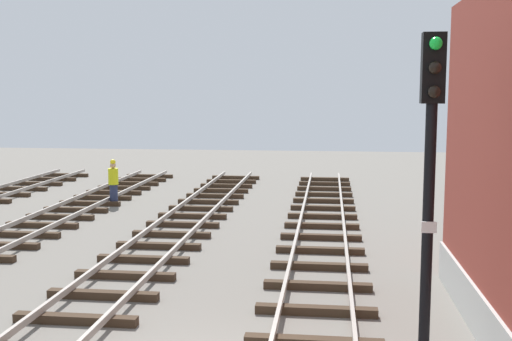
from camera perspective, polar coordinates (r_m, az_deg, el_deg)
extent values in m
cube|color=#38281C|center=(13.07, 5.53, -12.69)|extent=(2.50, 0.24, 0.18)
cube|color=#38281C|center=(14.63, 5.68, -10.51)|extent=(2.50, 0.24, 0.18)
cube|color=#38281C|center=(16.21, 5.80, -8.75)|extent=(2.50, 0.24, 0.18)
cube|color=#38281C|center=(17.81, 5.90, -7.31)|extent=(2.50, 0.24, 0.18)
cube|color=#38281C|center=(19.41, 5.98, -6.10)|extent=(2.50, 0.24, 0.18)
cube|color=#38281C|center=(21.02, 6.05, -5.08)|extent=(2.50, 0.24, 0.18)
cube|color=#38281C|center=(22.63, 6.11, -4.21)|extent=(2.50, 0.24, 0.18)
cube|color=#38281C|center=(24.25, 6.16, -3.45)|extent=(2.50, 0.24, 0.18)
cube|color=#38281C|center=(25.88, 6.20, -2.78)|extent=(2.50, 0.24, 0.18)
cube|color=#38281C|center=(27.50, 6.24, -2.20)|extent=(2.50, 0.24, 0.18)
cube|color=#38281C|center=(29.13, 6.27, -1.68)|extent=(2.50, 0.24, 0.18)
cube|color=#38281C|center=(30.76, 6.31, -1.21)|extent=(2.50, 0.24, 0.18)
cube|color=#38281C|center=(32.40, 6.33, -0.80)|extent=(2.50, 0.24, 0.18)
cube|color=#38281C|center=(13.04, -16.23, -12.99)|extent=(2.50, 0.24, 0.18)
cube|color=#38281C|center=(14.35, -13.87, -11.04)|extent=(2.50, 0.24, 0.18)
cube|color=#38281C|center=(15.69, -11.92, -9.41)|extent=(2.50, 0.24, 0.18)
cube|color=#38281C|center=(17.06, -10.30, -8.03)|extent=(2.50, 0.24, 0.18)
cube|color=#38281C|center=(18.45, -8.93, -6.85)|extent=(2.50, 0.24, 0.18)
cube|color=#38281C|center=(19.85, -7.76, -5.83)|extent=(2.50, 0.24, 0.18)
cube|color=#38281C|center=(21.27, -6.75, -4.95)|extent=(2.50, 0.24, 0.18)
cube|color=#38281C|center=(22.69, -5.87, -4.17)|extent=(2.50, 0.24, 0.18)
cube|color=#38281C|center=(24.13, -5.09, -3.49)|extent=(2.50, 0.24, 0.18)
cube|color=#38281C|center=(25.57, -4.40, -2.88)|extent=(2.50, 0.24, 0.18)
cube|color=#38281C|center=(27.01, -3.79, -2.34)|extent=(2.50, 0.24, 0.18)
cube|color=#38281C|center=(28.46, -3.24, -1.85)|extent=(2.50, 0.24, 0.18)
cube|color=#38281C|center=(29.92, -2.74, -1.41)|extent=(2.50, 0.24, 0.18)
cube|color=#38281C|center=(31.38, -2.29, -1.01)|extent=(2.50, 0.24, 0.18)
cube|color=#38281C|center=(32.84, -1.88, -0.65)|extent=(2.50, 0.24, 0.18)
cube|color=#38281C|center=(21.00, -20.71, -5.52)|extent=(2.50, 0.24, 0.18)
cube|color=#38281C|center=(22.23, -19.04, -4.77)|extent=(2.50, 0.24, 0.18)
cube|color=#38281C|center=(23.48, -17.54, -4.09)|extent=(2.50, 0.24, 0.18)
cube|color=#38281C|center=(24.74, -16.21, -3.48)|extent=(2.50, 0.24, 0.18)
cube|color=#38281C|center=(26.02, -15.00, -2.93)|extent=(2.50, 0.24, 0.18)
cube|color=#38281C|center=(27.31, -13.91, -2.43)|extent=(2.50, 0.24, 0.18)
cube|color=#38281C|center=(28.61, -12.92, -1.98)|extent=(2.50, 0.24, 0.18)
cube|color=#38281C|center=(29.92, -12.01, -1.56)|extent=(2.50, 0.24, 0.18)
cube|color=#38281C|center=(31.24, -11.18, -1.18)|extent=(2.50, 0.24, 0.18)
cube|color=#38281C|center=(32.57, -10.42, -0.83)|extent=(2.50, 0.24, 0.18)
cube|color=#38281C|center=(33.91, -9.72, -0.50)|extent=(2.50, 0.24, 0.18)
cube|color=#38281C|center=(29.56, -22.23, -2.04)|extent=(2.50, 0.24, 0.18)
cube|color=#38281C|center=(31.00, -20.76, -1.57)|extent=(2.50, 0.24, 0.18)
cube|color=#38281C|center=(32.45, -19.42, -1.14)|extent=(2.50, 0.24, 0.18)
cube|color=#38281C|center=(33.92, -18.20, -0.75)|extent=(2.50, 0.24, 0.18)
cube|color=#38281C|center=(35.41, -17.08, -0.40)|extent=(2.50, 0.24, 0.18)
cylinder|color=black|center=(10.46, 15.45, -6.05)|extent=(0.18, 0.18, 4.35)
cube|color=black|center=(10.20, 15.96, 9.03)|extent=(0.36, 0.24, 1.10)
sphere|color=#19E53F|center=(10.04, 16.19, 11.15)|extent=(0.20, 0.20, 0.20)
sphere|color=black|center=(10.02, 16.12, 9.06)|extent=(0.20, 0.20, 0.20)
sphere|color=black|center=(10.02, 16.05, 6.96)|extent=(0.20, 0.20, 0.20)
cube|color=white|center=(10.27, 15.60, -5.05)|extent=(0.24, 0.03, 0.18)
cylinder|color=#262D4C|center=(25.84, -12.93, -2.18)|extent=(0.32, 0.32, 0.85)
cylinder|color=yellow|center=(25.73, -12.97, -0.54)|extent=(0.40, 0.40, 0.65)
sphere|color=tan|center=(25.68, -13.00, 0.45)|extent=(0.24, 0.24, 0.24)
sphere|color=yellow|center=(25.66, -13.01, 0.76)|extent=(0.22, 0.22, 0.22)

